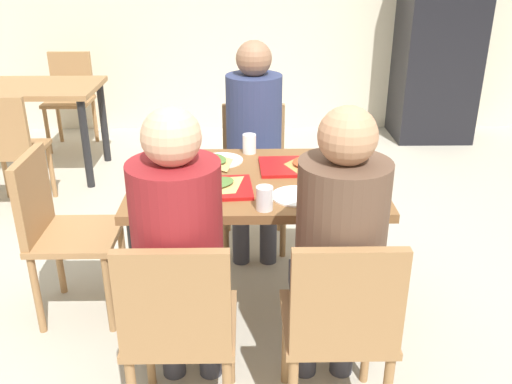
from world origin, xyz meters
name	(u,v)px	position (x,y,z in m)	size (l,w,h in m)	color
ground_plane	(256,310)	(0.00, 0.00, -0.01)	(10.00, 10.00, 0.02)	#B2AD9E
main_table	(256,197)	(0.00, 0.00, 0.64)	(1.15, 0.81, 0.73)	brown
chair_near_left	(179,324)	(-0.29, -0.79, 0.50)	(0.40, 0.40, 0.85)	#9E7247
chair_near_right	(340,323)	(0.29, -0.79, 0.50)	(0.40, 0.40, 0.85)	#9E7247
chair_far_side	(254,165)	(0.00, 0.79, 0.50)	(0.40, 0.40, 0.85)	#9E7247
chair_left_end	(58,224)	(-0.96, 0.00, 0.50)	(0.40, 0.40, 0.85)	#9E7247
person_in_red	(179,244)	(-0.29, -0.65, 0.74)	(0.32, 0.42, 1.26)	#383842
person_in_brown_jacket	(338,243)	(0.29, -0.65, 0.74)	(0.32, 0.42, 1.26)	#383842
person_far_side	(254,133)	(0.00, 0.65, 0.74)	(0.32, 0.42, 1.26)	#383842
tray_red_near	(211,188)	(-0.20, -0.14, 0.74)	(0.36, 0.26, 0.02)	#B21414
tray_red_far	(297,166)	(0.20, 0.12, 0.74)	(0.36, 0.26, 0.02)	#B21414
paper_plate_center	(221,160)	(-0.17, 0.22, 0.74)	(0.22, 0.22, 0.01)	white
paper_plate_near_edge	(297,196)	(0.17, -0.22, 0.74)	(0.22, 0.22, 0.01)	white
pizza_slice_a	(218,184)	(-0.17, -0.13, 0.76)	(0.28, 0.27, 0.02)	#DBAD60
pizza_slice_b	(302,163)	(0.23, 0.12, 0.76)	(0.15, 0.22, 0.02)	#C68C47
pizza_slice_c	(217,160)	(-0.19, 0.20, 0.75)	(0.20, 0.25, 0.02)	#DBAD60
plastic_cup_a	(249,144)	(-0.03, 0.34, 0.78)	(0.07, 0.07, 0.10)	white
plastic_cup_b	(264,198)	(0.03, -0.34, 0.78)	(0.07, 0.07, 0.10)	white
plastic_cup_c	(159,164)	(-0.46, 0.06, 0.78)	(0.07, 0.07, 0.10)	white
soda_can	(360,163)	(0.49, 0.02, 0.80)	(0.07, 0.07, 0.12)	#B7BCC6
condiment_bottle	(180,146)	(-0.37, 0.22, 0.81)	(0.06, 0.06, 0.16)	red
foil_bundle	(150,170)	(-0.49, -0.02, 0.78)	(0.10, 0.10, 0.10)	silver
drink_fridge	(439,38)	(1.74, 2.85, 0.95)	(0.70, 0.60, 1.90)	black
background_table	(42,101)	(-1.65, 1.92, 0.61)	(0.90, 0.70, 0.73)	#9E7247
background_chair_near	(8,145)	(-1.65, 1.19, 0.50)	(0.40, 0.40, 0.85)	#9E7247
background_chair_far	(70,93)	(-1.65, 2.65, 0.50)	(0.40, 0.40, 0.85)	#9E7247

